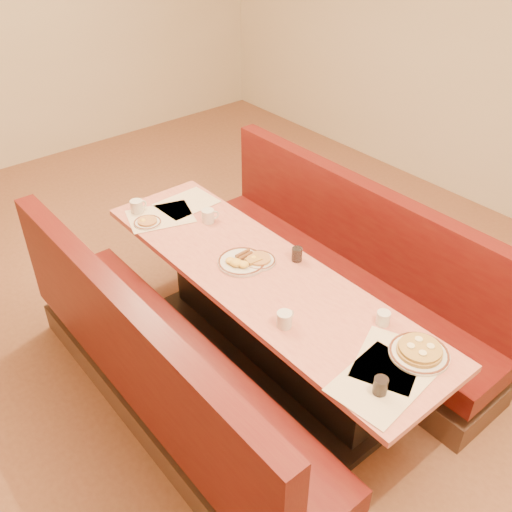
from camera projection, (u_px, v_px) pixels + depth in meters
ground at (262, 363)px, 3.81m from camera, size 8.00×8.00×0.00m
room_envelope at (264, 75)px, 2.70m from camera, size 6.04×8.04×2.82m
diner_table at (262, 322)px, 3.60m from camera, size 0.70×2.50×0.75m
booth_left at (163, 379)px, 3.22m from camera, size 0.55×2.50×1.05m
booth_right at (342, 278)px, 3.98m from camera, size 0.55×2.50×1.05m
placemat_near_left at (380, 383)px, 2.68m from camera, size 0.49×0.39×0.00m
placemat_near_right at (389, 359)px, 2.81m from camera, size 0.48×0.43×0.00m
placemat_far_left at (160, 216)px, 3.91m from camera, size 0.51×0.44×0.00m
placemat_far_right at (187, 203)px, 4.06m from camera, size 0.41×0.32×0.00m
pancake_plate at (419, 352)px, 2.82m from camera, size 0.30×0.30×0.07m
eggs_plate at (242, 261)px, 3.46m from camera, size 0.29×0.29×0.06m
extra_plate_mid at (259, 260)px, 3.47m from camera, size 0.21×0.21×0.04m
extra_plate_far at (147, 222)px, 3.83m from camera, size 0.19×0.19×0.04m
coffee_mug_a at (383, 318)px, 3.00m from camera, size 0.10×0.07×0.08m
coffee_mug_b at (285, 319)px, 2.99m from camera, size 0.12×0.08×0.09m
coffee_mug_c at (209, 216)px, 3.83m from camera, size 0.12×0.08×0.09m
coffee_mug_d at (137, 206)px, 3.94m from camera, size 0.12×0.09×0.09m
soda_tumbler_near at (380, 386)px, 2.61m from camera, size 0.07×0.07×0.09m
soda_tumbler_mid at (297, 254)px, 3.47m from camera, size 0.06×0.06×0.09m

